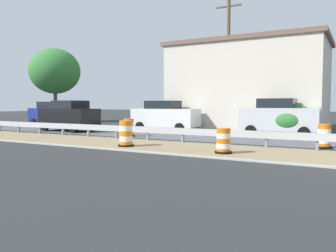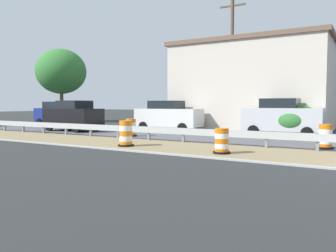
# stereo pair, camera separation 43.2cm
# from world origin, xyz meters

# --- Properties ---
(traffic_barrel_nearest) EXTENTS (0.66, 0.66, 1.03)m
(traffic_barrel_nearest) POSITION_xyz_m (3.59, 2.92, 0.47)
(traffic_barrel_nearest) COLOR orange
(traffic_barrel_nearest) RESTS_ON ground
(traffic_barrel_close) EXTENTS (0.66, 0.66, 0.96)m
(traffic_barrel_close) POSITION_xyz_m (0.03, 6.15, 0.43)
(traffic_barrel_close) COLOR orange
(traffic_barrel_close) RESTS_ON ground
(traffic_barrel_mid) EXTENTS (0.72, 0.72, 1.15)m
(traffic_barrel_mid) POSITION_xyz_m (-0.02, 10.69, 0.52)
(traffic_barrel_mid) COLOR orange
(traffic_barrel_mid) RESTS_ON ground
(traffic_barrel_far) EXTENTS (0.72, 0.72, 1.02)m
(traffic_barrel_far) POSITION_xyz_m (3.87, 13.34, 0.46)
(traffic_barrel_far) COLOR orange
(traffic_barrel_far) RESTS_ON ground
(car_trailing_near_lane) EXTENTS (2.07, 4.72, 2.11)m
(car_trailing_near_lane) POSITION_xyz_m (8.51, 13.56, 1.06)
(car_trailing_near_lane) COLOR silver
(car_trailing_near_lane) RESTS_ON ground
(car_lead_far_lane) EXTENTS (2.24, 4.28, 2.12)m
(car_lead_far_lane) POSITION_xyz_m (5.08, 19.27, 1.06)
(car_lead_far_lane) COLOR black
(car_lead_far_lane) RESTS_ON ground
(car_mid_far_lane) EXTENTS (2.16, 4.50, 2.21)m
(car_mid_far_lane) POSITION_xyz_m (8.65, 5.80, 1.10)
(car_mid_far_lane) COLOR silver
(car_mid_far_lane) RESTS_ON ground
(car_distant_a) EXTENTS (2.01, 4.65, 2.08)m
(car_distant_a) POSITION_xyz_m (8.40, 24.42, 1.04)
(car_distant_a) COLOR navy
(car_distant_a) RESTS_ON ground
(roadside_shop_near) EXTENTS (7.25, 11.19, 6.43)m
(roadside_shop_near) POSITION_xyz_m (13.25, 8.99, 3.23)
(roadside_shop_near) COLOR beige
(roadside_shop_near) RESTS_ON ground
(utility_pole_near) EXTENTS (0.24, 1.80, 9.12)m
(utility_pole_near) POSITION_xyz_m (10.74, 9.75, 4.72)
(utility_pole_near) COLOR brown
(utility_pole_near) RESTS_ON ground
(bush_roadside) EXTENTS (2.91, 2.91, 1.90)m
(bush_roadside) POSITION_xyz_m (9.02, 5.22, 0.95)
(bush_roadside) COLOR #337533
(bush_roadside) RESTS_ON ground
(tree_roadside) EXTENTS (5.11, 5.11, 7.53)m
(tree_roadside) POSITION_xyz_m (12.83, 29.00, 5.22)
(tree_roadside) COLOR brown
(tree_roadside) RESTS_ON ground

